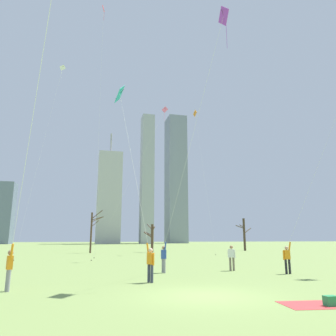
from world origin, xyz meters
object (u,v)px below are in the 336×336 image
(distant_kite_high_overhead_red, at_px, (102,44))
(bystander_strolling_midfield, at_px, (232,257))
(distant_kite_low_near_trees_pink, at_px, (155,130))
(bare_tree_right_of_center, at_px, (92,230))
(kite_flyer_foreground_left_yellow, at_px, (309,198))
(kite_flyer_midfield_center_teal, at_px, (141,209))
(kite_flyer_foreground_right_purple, at_px, (174,217))
(kite_flyer_midfield_right_green, at_px, (18,210))
(picnic_spot, at_px, (322,303))
(distant_kite_drifting_right_orange, at_px, (196,121))
(bare_tree_rightmost, at_px, (244,234))
(bare_tree_left_of_center, at_px, (152,237))
(distant_kite_drifting_left_white, at_px, (56,92))

(distant_kite_high_overhead_red, bearing_deg, bystander_strolling_midfield, -53.31)
(distant_kite_low_near_trees_pink, xyz_separation_m, bare_tree_right_of_center, (-6.02, 17.30, -10.32))
(kite_flyer_foreground_left_yellow, bearing_deg, kite_flyer_midfield_center_teal, -174.56)
(kite_flyer_foreground_right_purple, bearing_deg, kite_flyer_midfield_center_teal, -134.42)
(kite_flyer_midfield_right_green, height_order, picnic_spot, kite_flyer_midfield_right_green)
(kite_flyer_foreground_right_purple, distance_m, bare_tree_right_of_center, 31.06)
(kite_flyer_midfield_center_teal, xyz_separation_m, bystander_strolling_midfield, (6.71, 3.63, -2.69))
(kite_flyer_foreground_left_yellow, relative_size, distant_kite_drifting_right_orange, 0.89)
(kite_flyer_midfield_center_teal, relative_size, bystander_strolling_midfield, 7.40)
(bystander_strolling_midfield, relative_size, distant_kite_low_near_trees_pink, 0.10)
(bare_tree_rightmost, bearing_deg, kite_flyer_foreground_left_yellow, -110.19)
(kite_flyer_foreground_right_purple, height_order, picnic_spot, kite_flyer_foreground_right_purple)
(picnic_spot, bearing_deg, kite_flyer_midfield_right_green, 162.47)
(bare_tree_right_of_center, xyz_separation_m, bare_tree_rightmost, (26.18, 3.03, -0.40))
(kite_flyer_foreground_left_yellow, bearing_deg, bystander_strolling_midfield, 149.35)
(distant_kite_drifting_right_orange, height_order, bare_tree_right_of_center, distant_kite_drifting_right_orange)
(bare_tree_right_of_center, relative_size, bare_tree_left_of_center, 1.43)
(kite_flyer_foreground_left_yellow, relative_size, bystander_strolling_midfield, 11.88)
(kite_flyer_foreground_left_yellow, height_order, kite_flyer_midfield_center_teal, kite_flyer_foreground_left_yellow)
(kite_flyer_midfield_right_green, xyz_separation_m, distant_kite_high_overhead_red, (2.85, 20.08, 20.02))
(distant_kite_drifting_left_white, height_order, bare_tree_right_of_center, distant_kite_drifting_left_white)
(bystander_strolling_midfield, distance_m, bare_tree_left_of_center, 29.66)
(kite_flyer_foreground_left_yellow, distance_m, distant_kite_drifting_left_white, 29.69)
(kite_flyer_foreground_right_purple, height_order, bare_tree_left_of_center, kite_flyer_foreground_right_purple)
(kite_flyer_foreground_left_yellow, relative_size, distant_kite_drifting_left_white, 0.86)
(kite_flyer_foreground_left_yellow, xyz_separation_m, distant_kite_low_near_trees_pink, (-7.23, 14.84, 9.02))
(bare_tree_left_of_center, xyz_separation_m, bare_tree_rightmost, (17.14, 2.96, 0.59))
(kite_flyer_midfield_center_teal, bearing_deg, distant_kite_high_overhead_red, 98.19)
(kite_flyer_midfield_center_teal, relative_size, bare_tree_rightmost, 2.15)
(kite_flyer_foreground_right_purple, relative_size, distant_kite_low_near_trees_pink, 0.95)
(bare_tree_left_of_center, bearing_deg, kite_flyer_foreground_right_purple, -98.17)
(distant_kite_drifting_left_white, distance_m, picnic_spot, 35.13)
(kite_flyer_foreground_right_purple, relative_size, kite_flyer_midfield_right_green, 1.22)
(kite_flyer_midfield_center_teal, distance_m, bystander_strolling_midfield, 8.09)
(distant_kite_high_overhead_red, xyz_separation_m, bare_tree_rightmost, (26.24, 20.56, -20.19))
(kite_flyer_midfield_center_teal, xyz_separation_m, bare_tree_rightmost, (23.99, 36.22, -0.68))
(bare_tree_left_of_center, bearing_deg, kite_flyer_midfield_right_green, -107.60)
(bystander_strolling_midfield, xyz_separation_m, distant_kite_high_overhead_red, (-8.96, 12.03, 22.20))
(bare_tree_right_of_center, relative_size, bare_tree_rightmost, 1.13)
(bystander_strolling_midfield, bearing_deg, kite_flyer_foreground_right_purple, -165.02)
(distant_kite_drifting_left_white, xyz_separation_m, bare_tree_right_of_center, (4.93, 13.42, -15.45))
(picnic_spot, bearing_deg, distant_kite_drifting_left_white, 113.45)
(distant_kite_high_overhead_red, bearing_deg, bare_tree_rightmost, 38.08)
(kite_flyer_foreground_right_purple, height_order, distant_kite_drifting_right_orange, distant_kite_drifting_right_orange)
(kite_flyer_midfield_center_teal, height_order, distant_kite_drifting_right_orange, distant_kite_drifting_right_orange)
(distant_kite_low_near_trees_pink, xyz_separation_m, bare_tree_rightmost, (20.16, 20.33, -10.72))
(distant_kite_high_overhead_red, height_order, bare_tree_left_of_center, distant_kite_high_overhead_red)
(distant_kite_low_near_trees_pink, relative_size, distant_kite_drifting_right_orange, 0.76)
(bare_tree_right_of_center, bearing_deg, kite_flyer_foreground_left_yellow, -67.59)
(bystander_strolling_midfield, bearing_deg, picnic_spot, -100.16)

